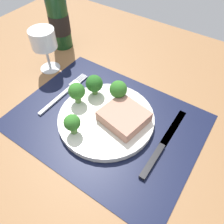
{
  "coord_description": "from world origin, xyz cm",
  "views": [
    {
      "loc": [
        21.24,
        -28.64,
        44.94
      ],
      "look_at": [
        0.43,
        2.01,
        1.9
      ],
      "focal_mm": 35.49,
      "sensor_mm": 36.0,
      "label": 1
    }
  ],
  "objects_px": {
    "knife": "(161,147)",
    "steak": "(124,116)",
    "fork": "(65,93)",
    "wine_glass": "(44,41)",
    "plate": "(106,118)",
    "wine_bottle": "(59,19)"
  },
  "relations": [
    {
      "from": "wine_bottle",
      "to": "wine_glass",
      "type": "xyz_separation_m",
      "value": [
        0.05,
        -0.12,
        -0.0
      ]
    },
    {
      "from": "steak",
      "to": "wine_bottle",
      "type": "xyz_separation_m",
      "value": [
        -0.37,
        0.18,
        0.07
      ]
    },
    {
      "from": "knife",
      "to": "steak",
      "type": "bearing_deg",
      "value": 173.02
    },
    {
      "from": "wine_bottle",
      "to": "wine_glass",
      "type": "height_order",
      "value": "wine_bottle"
    },
    {
      "from": "plate",
      "to": "knife",
      "type": "height_order",
      "value": "plate"
    },
    {
      "from": "fork",
      "to": "wine_glass",
      "type": "distance_m",
      "value": 0.16
    },
    {
      "from": "steak",
      "to": "wine_glass",
      "type": "relative_size",
      "value": 0.77
    },
    {
      "from": "plate",
      "to": "fork",
      "type": "bearing_deg",
      "value": 174.8
    },
    {
      "from": "knife",
      "to": "wine_bottle",
      "type": "distance_m",
      "value": 0.53
    },
    {
      "from": "knife",
      "to": "wine_glass",
      "type": "xyz_separation_m",
      "value": [
        -0.43,
        0.07,
        0.09
      ]
    },
    {
      "from": "fork",
      "to": "knife",
      "type": "distance_m",
      "value": 0.31
    },
    {
      "from": "fork",
      "to": "knife",
      "type": "xyz_separation_m",
      "value": [
        0.31,
        -0.01,
        0.0
      ]
    },
    {
      "from": "wine_glass",
      "to": "plate",
      "type": "bearing_deg",
      "value": -15.64
    },
    {
      "from": "steak",
      "to": "fork",
      "type": "bearing_deg",
      "value": -179.87
    },
    {
      "from": "fork",
      "to": "knife",
      "type": "height_order",
      "value": "knife"
    },
    {
      "from": "steak",
      "to": "knife",
      "type": "distance_m",
      "value": 0.11
    },
    {
      "from": "fork",
      "to": "wine_glass",
      "type": "xyz_separation_m",
      "value": [
        -0.12,
        0.06,
        0.09
      ]
    },
    {
      "from": "plate",
      "to": "knife",
      "type": "xyz_separation_m",
      "value": [
        0.15,
        0.01,
        -0.0
      ]
    },
    {
      "from": "fork",
      "to": "wine_bottle",
      "type": "relative_size",
      "value": 0.69
    },
    {
      "from": "wine_bottle",
      "to": "steak",
      "type": "bearing_deg",
      "value": -26.31
    },
    {
      "from": "fork",
      "to": "wine_glass",
      "type": "bearing_deg",
      "value": 151.45
    },
    {
      "from": "plate",
      "to": "fork",
      "type": "distance_m",
      "value": 0.16
    }
  ]
}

